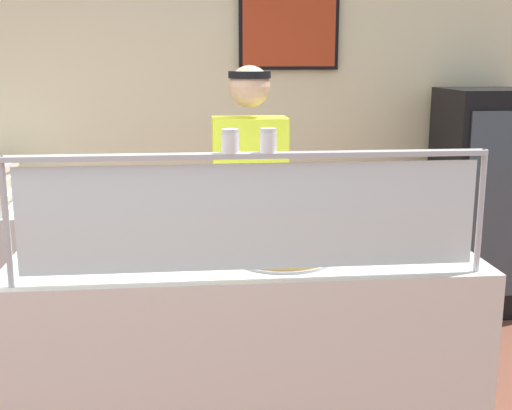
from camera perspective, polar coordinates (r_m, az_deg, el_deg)
name	(u,v)px	position (r m, az deg, el deg)	size (l,w,h in m)	color
ground_plane	(236,385)	(3.83, -1.72, -15.30)	(12.00, 12.00, 0.00)	brown
shop_rear_unit	(222,119)	(4.88, -3.00, 7.48)	(6.43, 0.13, 2.70)	beige
serving_counter	(246,359)	(3.03, -0.87, -13.18)	(2.03, 0.68, 0.95)	silver
sneeze_guard	(252,202)	(2.51, -0.37, 0.28)	(1.85, 0.06, 0.50)	#B2B5BC
pizza_tray	(283,255)	(2.84, 2.36, -4.32)	(0.45, 0.45, 0.04)	#9EA0A8
pizza_server	(294,251)	(2.83, 3.31, -3.98)	(0.07, 0.28, 0.01)	#ADAFB7
parmesan_shaker	(230,143)	(2.46, -2.24, 5.42)	(0.07, 0.07, 0.09)	white
pepper_flake_shaker	(268,142)	(2.48, 1.07, 5.48)	(0.06, 0.06, 0.09)	white
worker_figure	(251,212)	(3.45, -0.46, -0.62)	(0.41, 0.50, 1.76)	#23232D
drink_fridge	(484,201)	(4.99, 19.17, 0.34)	(0.64, 0.63, 1.59)	black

